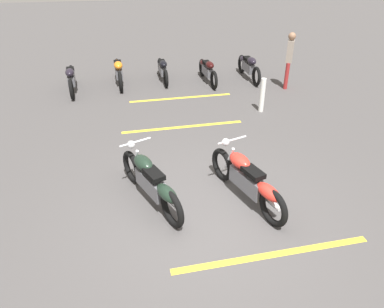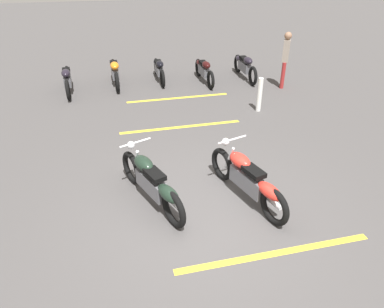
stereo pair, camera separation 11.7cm
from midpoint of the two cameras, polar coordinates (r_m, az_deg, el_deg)
The scene contains 13 objects.
ground_plane at distance 6.34m, azimuth 1.41°, elevation -9.84°, with size 60.00×60.00×0.00m, color #474444.
motorcycle_bright_foreground at distance 6.49m, azimuth 8.57°, elevation -4.06°, with size 2.15×0.89×1.04m.
motorcycle_dark_foreground at distance 6.39m, azimuth -6.97°, elevation -4.55°, with size 2.09×0.98×1.04m.
motorcycle_row_far_left at distance 13.10m, azimuth 8.21°, elevation 13.92°, with size 2.17×0.28×0.82m.
motorcycle_row_left at distance 12.60m, azimuth 1.65°, elevation 13.42°, with size 2.06×0.32×0.78m.
motorcycle_row_center at distance 12.79m, azimuth -5.63°, elevation 13.51°, with size 2.01×0.27×0.76m.
motorcycle_row_right at distance 12.62m, azimuth -12.60°, elevation 12.93°, with size 2.23×0.34×0.84m.
motorcycle_row_far_right at distance 12.34m, azimuth -19.72°, elevation 11.41°, with size 2.15×0.37×0.81m.
bystander_near_row at distance 12.23m, azimuth 14.53°, elevation 14.84°, with size 0.32×0.29×1.81m.
bollard_post at distance 10.31m, azimuth 10.51°, elevation 9.38°, with size 0.14×0.14×0.97m, color white.
parking_stripe_near at distance 5.81m, azimuth 12.70°, elevation -15.35°, with size 3.20×0.12×0.01m, color yellow.
parking_stripe_mid at distance 9.34m, azimuth -2.13°, elevation 4.37°, with size 3.20×0.12×0.01m, color yellow.
parking_stripe_far at distance 11.25m, azimuth -2.57°, elevation 9.01°, with size 3.20×0.12×0.01m, color yellow.
Camera 2 is at (-4.70, 1.18, 4.10)m, focal length 33.09 mm.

